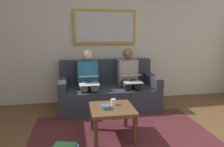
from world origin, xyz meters
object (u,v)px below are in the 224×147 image
framed_mirror (105,27)px  bowl (106,107)px  cup (113,102)px  laptop_white (89,80)px  coffee_table (112,112)px  person_left (129,76)px  person_right (88,78)px  couch (108,91)px  laptop_silver (132,78)px

framed_mirror → bowl: 1.98m
cup → bowl: bearing=44.0°
cup → laptop_white: 0.87m
bowl → coffee_table: bearing=-162.5°
bowl → person_left: person_left is taller
person_right → laptop_white: 0.24m
person_right → laptop_white: (0.00, 0.24, 0.02)m
framed_mirror → laptop_white: framed_mirror is taller
couch → person_left: size_ratio=1.63×
person_left → laptop_silver: person_left is taller
person_right → laptop_white: size_ratio=3.26×
person_left → laptop_white: (0.79, 0.24, 0.02)m
bowl → laptop_white: laptop_white is taller
framed_mirror → laptop_white: bearing=60.6°
couch → laptop_silver: bearing=141.2°
framed_mirror → coffee_table: 2.00m
couch → person_left: person_left is taller
framed_mirror → laptop_silver: (-0.39, 0.71, -0.93)m
couch → coffee_table: 1.23m
cup → person_right: person_right is taller
laptop_silver → laptop_white: size_ratio=0.93×
coffee_table → laptop_silver: laptop_silver is taller
bowl → person_right: bearing=-82.6°
person_left → laptop_silver: (-0.00, 0.25, 0.02)m
cup → bowl: (0.13, 0.13, -0.02)m
coffee_table → person_left: 1.29m
couch → coffee_table: (0.15, 1.22, 0.05)m
couch → bowl: size_ratio=13.13×
couch → framed_mirror: framed_mirror is taller
bowl → cup: bearing=-136.0°
couch → cup: size_ratio=20.62×
laptop_silver → laptop_white: bearing=-0.5°
cup → laptop_white: laptop_white is taller
framed_mirror → cup: framed_mirror is taller
bowl → person_left: (-0.64, -1.18, 0.15)m
couch → person_left: (-0.39, 0.07, 0.30)m
couch → laptop_silver: (-0.39, 0.32, 0.31)m
person_left → person_right: bearing=0.0°
couch → framed_mirror: (0.00, -0.39, 1.24)m
couch → framed_mirror: 1.30m
cup → laptop_white: size_ratio=0.26×
laptop_white → framed_mirror: bearing=-119.4°
framed_mirror → bowl: framed_mirror is taller
person_left → laptop_silver: size_ratio=3.49×
laptop_silver → person_right: bearing=-17.5°
bowl → laptop_silver: laptop_silver is taller
framed_mirror → person_right: size_ratio=1.12×
bowl → person_left: size_ratio=0.12×
cup → laptop_silver: size_ratio=0.28×
coffee_table → laptop_white: laptop_white is taller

